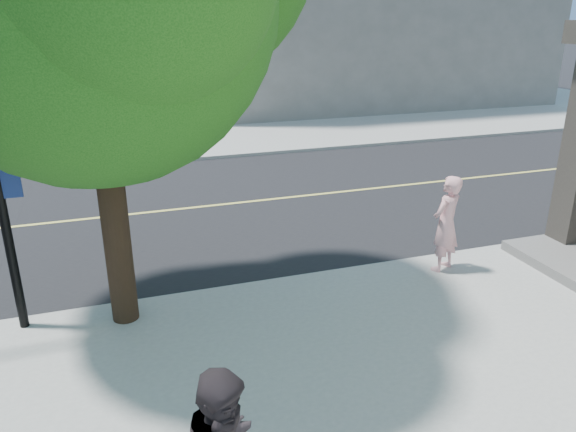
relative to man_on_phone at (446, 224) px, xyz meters
name	(u,v)px	position (x,y,z in m)	size (l,w,h in m)	color
ground	(49,319)	(-6.77, 0.59, -1.01)	(140.00, 140.00, 0.00)	black
road_ew	(63,222)	(-6.77, 5.09, -1.00)	(140.00, 9.00, 0.01)	black
sidewalk_ne	(326,94)	(6.73, 22.09, -0.95)	(29.00, 25.00, 0.12)	#9B9A95
man_on_phone	(446,224)	(0.00, 0.00, 0.00)	(0.65, 0.43, 1.78)	pink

